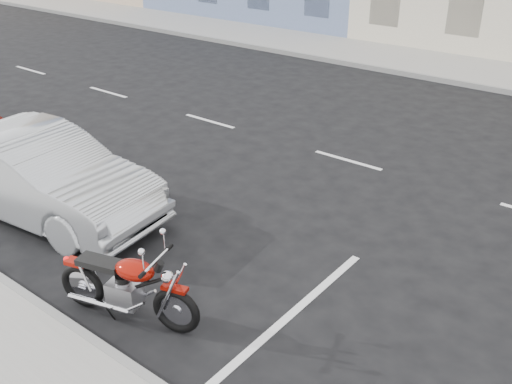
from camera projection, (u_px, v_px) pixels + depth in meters
ground at (438, 186)px, 11.08m from camera, size 120.00×120.00×0.00m
sidewalk_far at (399, 59)px, 19.91m from camera, size 80.00×3.40×0.15m
curb_far at (376, 68)px, 18.72m from camera, size 80.00×0.12×0.16m
motorcycle at (178, 302)px, 7.09m from camera, size 2.03×0.88×1.05m
sedan_silver at (39, 175)px, 9.75m from camera, size 4.78×2.16×1.52m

